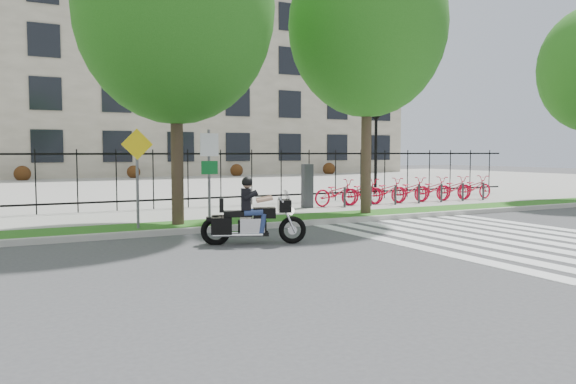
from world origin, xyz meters
name	(u,v)px	position (x,y,z in m)	size (l,w,h in m)	color
ground	(328,255)	(0.00, 0.00, 0.00)	(120.00, 120.00, 0.00)	#3D3D3F
curb	(247,227)	(0.00, 4.10, 0.07)	(60.00, 0.20, 0.15)	#A3A099
grass_verge	(235,223)	(0.00, 4.95, 0.07)	(60.00, 1.50, 0.15)	#245715
sidewalk	(205,215)	(0.00, 7.45, 0.07)	(60.00, 3.50, 0.15)	#9D9B93
plaza	(108,186)	(0.00, 25.00, 0.05)	(80.00, 34.00, 0.10)	#9D9B93
crosswalk_stripes	(499,238)	(4.83, 0.00, 0.01)	(5.70, 8.00, 0.01)	silver
iron_fence	(188,178)	(0.00, 9.20, 1.15)	(30.00, 0.06, 2.00)	black
office_building	(66,64)	(0.00, 44.92, 9.97)	(60.00, 21.90, 20.15)	gray
lamp_post_right	(376,128)	(10.00, 12.00, 3.21)	(1.06, 0.70, 4.25)	black
street_tree_1	(175,9)	(-1.62, 4.95, 5.75)	(5.18, 5.18, 8.59)	#36261D
street_tree_2	(367,26)	(4.43, 4.95, 5.94)	(4.88, 4.88, 8.61)	#36261D
bike_share_station	(409,190)	(8.02, 7.20, 0.63)	(8.88, 0.86, 1.50)	#2D2D33
sign_pole_regulatory	(209,164)	(-0.86, 4.58, 1.74)	(0.50, 0.09, 2.50)	#59595B
sign_pole_warning	(137,165)	(-2.74, 4.58, 1.74)	(0.78, 0.09, 2.49)	#59595B
motorcycle_rider	(253,217)	(-0.80, 1.88, 0.61)	(2.24, 1.20, 1.82)	black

